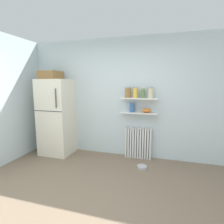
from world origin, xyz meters
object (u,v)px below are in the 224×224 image
radiator (138,143)px  storage_jar_3 (151,93)px  pet_food_bowl (142,167)px  vase (132,107)px  shelf_bowl (147,110)px  refrigerator (57,115)px  storage_jar_2 (143,93)px  storage_jar_1 (135,93)px  storage_jar_0 (128,92)px

radiator → storage_jar_3: bearing=-7.2°
radiator → pet_food_bowl: size_ratio=3.54×
vase → storage_jar_3: bearing=0.0°
shelf_bowl → radiator: bearing=169.6°
radiator → vase: vase is taller
shelf_bowl → refrigerator: bearing=-174.2°
storage_jar_2 → shelf_bowl: storage_jar_2 is taller
radiator → vase: bearing=-168.2°
pet_food_bowl → storage_jar_1: bearing=116.7°
storage_jar_1 → vase: 0.32m
storage_jar_0 → storage_jar_3: bearing=0.0°
storage_jar_2 → storage_jar_3: size_ratio=0.90×
vase → pet_food_bowl: size_ratio=1.01×
storage_jar_2 → vase: 0.38m
storage_jar_0 → storage_jar_1: bearing=0.0°
storage_jar_1 → storage_jar_2: 0.16m
refrigerator → storage_jar_1: (1.79, 0.20, 0.54)m
shelf_bowl → pet_food_bowl: shelf_bowl is taller
radiator → storage_jar_0: 1.13m
storage_jar_3 → pet_food_bowl: size_ratio=1.16×
refrigerator → storage_jar_0: 1.73m
storage_jar_1 → radiator: bearing=20.8°
storage_jar_1 → refrigerator: bearing=-173.5°
storage_jar_2 → shelf_bowl: 0.37m
pet_food_bowl → radiator: bearing=107.2°
radiator → pet_food_bowl: (0.15, -0.49, -0.31)m
storage_jar_0 → storage_jar_3: storage_jar_3 is taller
storage_jar_3 → refrigerator: bearing=-174.4°
storage_jar_0 → storage_jar_2: storage_jar_0 is taller
radiator → pet_food_bowl: bearing=-72.8°
storage_jar_0 → pet_food_bowl: (0.39, -0.46, -1.41)m
refrigerator → shelf_bowl: refrigerator is taller
refrigerator → storage_jar_3: (2.10, 0.20, 0.54)m
shelf_bowl → pet_food_bowl: (-0.01, -0.46, -1.04)m
storage_jar_2 → radiator: bearing=159.2°
storage_jar_2 → shelf_bowl: (0.08, -0.00, -0.36)m
storage_jar_3 → vase: (-0.38, 0.00, -0.32)m
refrigerator → storage_jar_0: size_ratio=8.70×
refrigerator → storage_jar_2: 2.02m
storage_jar_2 → vase: bearing=-180.0°
storage_jar_1 → storage_jar_3: 0.32m
vase → pet_food_bowl: bearing=-57.2°
radiator → storage_jar_1: bearing=-159.2°
refrigerator → pet_food_bowl: 2.21m
refrigerator → pet_food_bowl: size_ratio=10.00×
storage_jar_2 → storage_jar_3: 0.16m
storage_jar_1 → shelf_bowl: size_ratio=1.13×
storage_jar_3 → storage_jar_1: bearing=180.0°
storage_jar_1 → shelf_bowl: 0.44m
storage_jar_1 → storage_jar_2: size_ratio=1.11×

